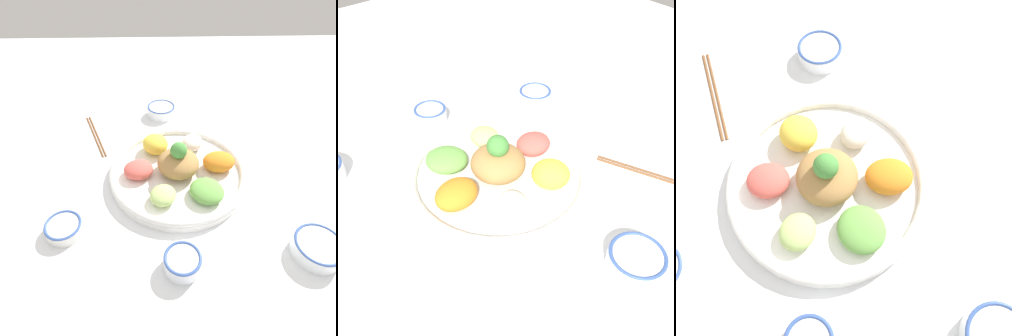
{
  "view_description": "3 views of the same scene",
  "coord_description": "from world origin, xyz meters",
  "views": [
    {
      "loc": [
        0.58,
        -0.05,
        0.59
      ],
      "look_at": [
        -0.0,
        -0.03,
        0.04
      ],
      "focal_mm": 30.0,
      "sensor_mm": 36.0,
      "label": 1
    },
    {
      "loc": [
        -0.5,
        0.39,
        0.62
      ],
      "look_at": [
        -0.05,
        0.01,
        0.07
      ],
      "focal_mm": 42.0,
      "sensor_mm": 36.0,
      "label": 2
    },
    {
      "loc": [
        0.29,
        0.05,
        0.73
      ],
      "look_at": [
        -0.04,
        0.03,
        0.03
      ],
      "focal_mm": 42.0,
      "sensor_mm": 36.0,
      "label": 3
    }
  ],
  "objects": [
    {
      "name": "rice_bowl_plain",
      "position": [
        -0.34,
        -0.05,
        0.02
      ],
      "size": [
        0.1,
        0.1,
        0.04
      ],
      "color": "white",
      "rests_on": "ground_plane"
    },
    {
      "name": "ground_plane",
      "position": [
        0.0,
        0.0,
        0.0
      ],
      "size": [
        2.4,
        2.4,
        0.0
      ],
      "primitive_type": "plane",
      "color": "white"
    },
    {
      "name": "chopsticks_pair_near",
      "position": [
        -0.22,
        -0.28,
        0.0
      ],
      "size": [
        0.23,
        0.11,
        0.01
      ],
      "rotation": [
        0.0,
        0.0,
        3.53
      ],
      "color": "brown",
      "rests_on": "ground_plane"
    },
    {
      "name": "salad_platter",
      "position": [
        -0.01,
        0.0,
        0.03
      ],
      "size": [
        0.4,
        0.4,
        0.12
      ],
      "color": "white",
      "rests_on": "ground_plane"
    },
    {
      "name": "rice_bowl_blue",
      "position": [
        0.28,
        -0.01,
        0.02
      ],
      "size": [
        0.08,
        0.08,
        0.04
      ],
      "color": "white",
      "rests_on": "ground_plane"
    },
    {
      "name": "serving_spoon_main",
      "position": [
        0.36,
        -0.18,
        0.0
      ],
      "size": [
        0.12,
        0.1,
        0.01
      ],
      "rotation": [
        0.0,
        0.0,
        5.64
      ],
      "color": "white",
      "rests_on": "ground_plane"
    },
    {
      "name": "sauce_bowl_red",
      "position": [
        0.18,
        -0.29,
        0.02
      ],
      "size": [
        0.09,
        0.09,
        0.03
      ],
      "color": "white",
      "rests_on": "ground_plane"
    }
  ]
}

